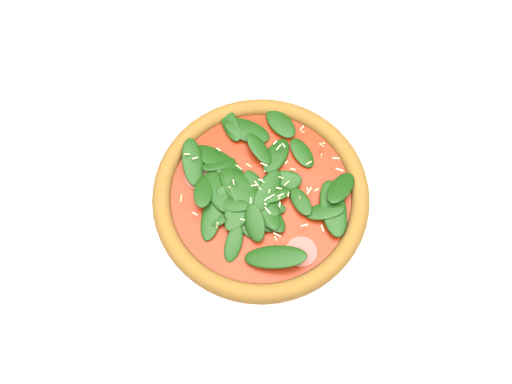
{
  "coord_description": "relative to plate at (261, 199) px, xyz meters",
  "views": [
    {
      "loc": [
        -0.03,
        -0.27,
        1.5
      ],
      "look_at": [
        -0.01,
        0.02,
        0.77
      ],
      "focal_mm": 40.0,
      "sensor_mm": 36.0,
      "label": 1
    }
  ],
  "objects": [
    {
      "name": "dining_table",
      "position": [
        0.01,
        -0.01,
        -0.11
      ],
      "size": [
        1.21,
        0.81,
        0.75
      ],
      "color": "white",
      "rests_on": "ground"
    },
    {
      "name": "plate",
      "position": [
        0.0,
        0.0,
        0.0
      ],
      "size": [
        0.34,
        0.34,
        0.01
      ],
      "color": "white",
      "rests_on": "dining_table"
    },
    {
      "name": "ground",
      "position": [
        0.01,
        -0.01,
        -0.76
      ],
      "size": [
        6.0,
        6.0,
        0.0
      ],
      "primitive_type": "plane",
      "color": "brown",
      "rests_on": "ground"
    },
    {
      "name": "pizza",
      "position": [
        -0.0,
        0.0,
        0.02
      ],
      "size": [
        0.35,
        0.35,
        0.04
      ],
      "rotation": [
        0.0,
        0.0,
        -0.18
      ],
      "color": "#995725",
      "rests_on": "plate"
    }
  ]
}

